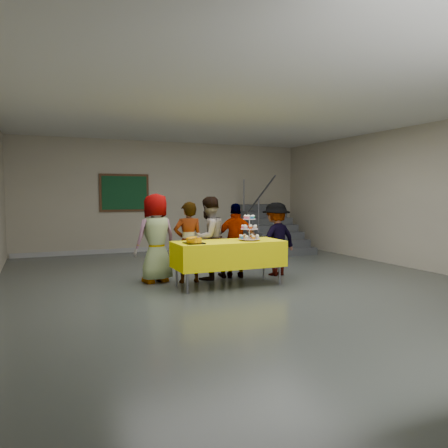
# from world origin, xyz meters

# --- Properties ---
(room_shell) EXTENTS (10.00, 10.04, 3.02)m
(room_shell) POSITION_xyz_m (0.00, 0.02, 2.13)
(room_shell) COLOR #4C514C
(room_shell) RESTS_ON ground
(bake_table) EXTENTS (1.88, 0.78, 0.77)m
(bake_table) POSITION_xyz_m (-0.29, 0.04, 0.56)
(bake_table) COLOR #595960
(bake_table) RESTS_ON ground
(cupcake_stand) EXTENTS (0.38, 0.38, 0.44)m
(cupcake_stand) POSITION_xyz_m (0.08, -0.01, 0.95)
(cupcake_stand) COLOR silver
(cupcake_stand) RESTS_ON bake_table
(bear_cake) EXTENTS (0.32, 0.36, 0.12)m
(bear_cake) POSITION_xyz_m (-0.96, -0.08, 0.83)
(bear_cake) COLOR black
(bear_cake) RESTS_ON bake_table
(schoolchild_a) EXTENTS (0.88, 0.69, 1.58)m
(schoolchild_a) POSITION_xyz_m (-1.36, 0.84, 0.79)
(schoolchild_a) COLOR slate
(schoolchild_a) RESTS_ON ground
(schoolchild_b) EXTENTS (0.55, 0.38, 1.44)m
(schoolchild_b) POSITION_xyz_m (-0.84, 0.57, 0.72)
(schoolchild_b) COLOR slate
(schoolchild_b) RESTS_ON ground
(schoolchild_c) EXTENTS (0.91, 0.82, 1.53)m
(schoolchild_c) POSITION_xyz_m (-0.40, 0.70, 0.76)
(schoolchild_c) COLOR slate
(schoolchild_c) RESTS_ON ground
(schoolchild_d) EXTENTS (0.89, 0.60, 1.40)m
(schoolchild_d) POSITION_xyz_m (0.13, 0.64, 0.70)
(schoolchild_d) COLOR slate
(schoolchild_d) RESTS_ON ground
(schoolchild_e) EXTENTS (1.00, 0.70, 1.41)m
(schoolchild_e) POSITION_xyz_m (0.94, 0.57, 0.70)
(schoolchild_e) COLOR slate
(schoolchild_e) RESTS_ON ground
(staircase) EXTENTS (1.30, 2.40, 2.04)m
(staircase) POSITION_xyz_m (2.70, 4.13, 0.49)
(staircase) COLOR #424447
(staircase) RESTS_ON ground
(noticeboard) EXTENTS (1.30, 0.05, 1.00)m
(noticeboard) POSITION_xyz_m (-1.15, 4.96, 1.60)
(noticeboard) COLOR #472B16
(noticeboard) RESTS_ON ground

